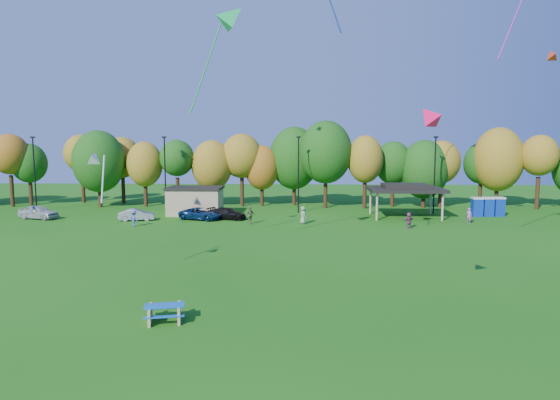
{
  "coord_description": "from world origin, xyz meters",
  "views": [
    {
      "loc": [
        2.14,
        -19.16,
        8.51
      ],
      "look_at": [
        1.15,
        6.0,
        5.54
      ],
      "focal_mm": 32.0,
      "sensor_mm": 36.0,
      "label": 1
    }
  ],
  "objects_px": {
    "porta_potties": "(488,207)",
    "picnic_table": "(165,312)",
    "car_d": "(227,214)",
    "car_a": "(38,212)",
    "car_c": "(201,214)",
    "car_b": "(137,215)"
  },
  "relations": [
    {
      "from": "porta_potties",
      "to": "picnic_table",
      "type": "height_order",
      "value": "porta_potties"
    },
    {
      "from": "picnic_table",
      "to": "car_d",
      "type": "distance_m",
      "value": 31.22
    },
    {
      "from": "car_a",
      "to": "car_c",
      "type": "bearing_deg",
      "value": -74.39
    },
    {
      "from": "car_a",
      "to": "car_d",
      "type": "relative_size",
      "value": 1.03
    },
    {
      "from": "porta_potties",
      "to": "car_a",
      "type": "bearing_deg",
      "value": -175.44
    },
    {
      "from": "car_c",
      "to": "car_d",
      "type": "distance_m",
      "value": 2.88
    },
    {
      "from": "car_d",
      "to": "car_b",
      "type": "bearing_deg",
      "value": 115.2
    },
    {
      "from": "car_a",
      "to": "car_c",
      "type": "relative_size",
      "value": 0.94
    },
    {
      "from": "car_b",
      "to": "car_c",
      "type": "height_order",
      "value": "car_c"
    },
    {
      "from": "porta_potties",
      "to": "car_a",
      "type": "height_order",
      "value": "porta_potties"
    },
    {
      "from": "car_c",
      "to": "car_d",
      "type": "xyz_separation_m",
      "value": [
        2.86,
        0.38,
        -0.03
      ]
    },
    {
      "from": "picnic_table",
      "to": "car_b",
      "type": "bearing_deg",
      "value": 97.75
    },
    {
      "from": "picnic_table",
      "to": "car_d",
      "type": "xyz_separation_m",
      "value": [
        -1.54,
        31.19,
        0.16
      ]
    },
    {
      "from": "porta_potties",
      "to": "picnic_table",
      "type": "relative_size",
      "value": 1.74
    },
    {
      "from": "car_a",
      "to": "car_c",
      "type": "xyz_separation_m",
      "value": [
        17.97,
        0.2,
        -0.1
      ]
    },
    {
      "from": "picnic_table",
      "to": "car_d",
      "type": "bearing_deg",
      "value": 80.1
    },
    {
      "from": "car_c",
      "to": "car_d",
      "type": "relative_size",
      "value": 1.09
    },
    {
      "from": "porta_potties",
      "to": "car_b",
      "type": "relative_size",
      "value": 0.99
    },
    {
      "from": "car_a",
      "to": "car_b",
      "type": "relative_size",
      "value": 1.18
    },
    {
      "from": "car_c",
      "to": "car_d",
      "type": "height_order",
      "value": "car_c"
    },
    {
      "from": "picnic_table",
      "to": "car_a",
      "type": "relative_size",
      "value": 0.48
    },
    {
      "from": "porta_potties",
      "to": "car_d",
      "type": "xyz_separation_m",
      "value": [
        -29.4,
        -3.42,
        -0.47
      ]
    }
  ]
}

